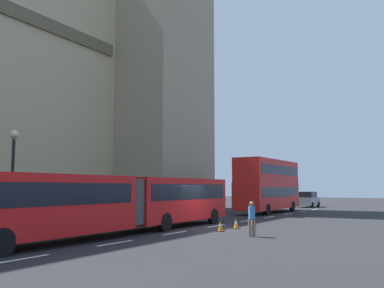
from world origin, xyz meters
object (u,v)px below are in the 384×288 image
(traffic_cone_west, at_px, (220,226))
(pedestrian_near_cones, at_px, (252,218))
(traffic_cone_east, at_px, (253,222))
(street_lamp, at_px, (12,174))
(double_decker_bus, at_px, (268,184))
(sedan_lead, at_px, (308,199))
(articulated_bus, at_px, (122,199))
(traffic_cone_middle, at_px, (236,224))

(traffic_cone_west, bearing_deg, pedestrian_near_cones, -119.60)
(traffic_cone_east, distance_m, street_lamp, 13.75)
(double_decker_bus, distance_m, traffic_cone_west, 17.59)
(double_decker_bus, relative_size, sedan_lead, 2.45)
(double_decker_bus, bearing_deg, street_lamp, 169.37)
(articulated_bus, distance_m, street_lamp, 5.66)
(pedestrian_near_cones, bearing_deg, traffic_cone_east, 22.46)
(articulated_bus, height_order, street_lamp, street_lamp)
(pedestrian_near_cones, bearing_deg, traffic_cone_west, 60.40)
(double_decker_bus, xyz_separation_m, traffic_cone_middle, (-15.24, -3.74, -2.43))
(double_decker_bus, bearing_deg, traffic_cone_middle, -166.20)
(double_decker_bus, bearing_deg, pedestrian_near_cones, -161.76)
(articulated_bus, relative_size, sedan_lead, 4.22)
(traffic_cone_middle, height_order, street_lamp, street_lamp)
(traffic_cone_middle, bearing_deg, sedan_lead, 7.49)
(articulated_bus, relative_size, traffic_cone_middle, 31.98)
(traffic_cone_middle, xyz_separation_m, traffic_cone_east, (1.60, -0.35, 0.00))
(traffic_cone_west, bearing_deg, sedan_lead, 6.90)
(traffic_cone_middle, distance_m, pedestrian_near_cones, 3.97)
(articulated_bus, bearing_deg, pedestrian_near_cones, -68.07)
(sedan_lead, bearing_deg, pedestrian_near_cones, -169.15)
(sedan_lead, bearing_deg, traffic_cone_west, -173.10)
(double_decker_bus, relative_size, traffic_cone_east, 18.57)
(articulated_bus, bearing_deg, traffic_cone_east, -29.61)
(traffic_cone_east, bearing_deg, articulated_bus, 150.39)
(double_decker_bus, bearing_deg, traffic_cone_west, -167.87)
(double_decker_bus, height_order, traffic_cone_west, double_decker_bus)
(sedan_lead, bearing_deg, traffic_cone_east, -171.33)
(sedan_lead, height_order, traffic_cone_west, sedan_lead)
(sedan_lead, distance_m, street_lamp, 37.58)
(traffic_cone_middle, relative_size, traffic_cone_east, 1.00)
(sedan_lead, height_order, traffic_cone_middle, sedan_lead)
(traffic_cone_east, xyz_separation_m, pedestrian_near_cones, (-4.76, -1.97, 0.63))
(articulated_bus, xyz_separation_m, street_lamp, (-3.16, 4.51, 1.31))
(sedan_lead, relative_size, traffic_cone_middle, 7.59)
(street_lamp, xyz_separation_m, pedestrian_near_cones, (5.60, -10.57, -2.14))
(articulated_bus, bearing_deg, double_decker_bus, 0.01)
(articulated_bus, height_order, pedestrian_near_cones, articulated_bus)
(articulated_bus, height_order, double_decker_bus, double_decker_bus)
(articulated_bus, bearing_deg, sedan_lead, 0.01)
(articulated_bus, relative_size, street_lamp, 3.52)
(double_decker_bus, distance_m, street_lamp, 24.41)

